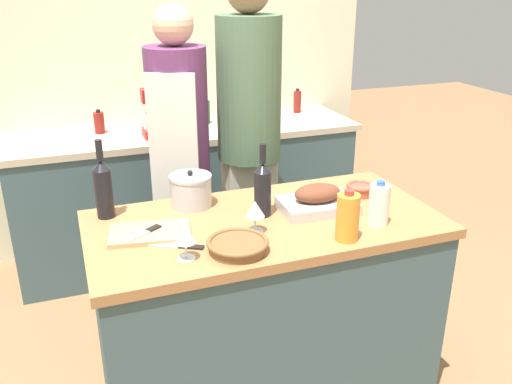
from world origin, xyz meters
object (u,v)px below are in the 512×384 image
(roasting_pan, at_px, (317,200))
(stand_mixer, at_px, (158,117))
(wicker_basket, at_px, (238,245))
(knife_chef, at_px, (174,246))
(wine_glass_left, at_px, (255,210))
(person_cook_guest, at_px, (249,132))
(wine_bottle_dark, at_px, (103,187))
(condiment_bottle_short, at_px, (99,123))
(wine_glass_right, at_px, (185,235))
(cutting_board, at_px, (150,233))
(milk_jug, at_px, (379,204))
(knife_paring, at_px, (145,232))
(juice_jug, at_px, (348,217))
(stock_pot, at_px, (191,190))
(condiment_bottle_extra, at_px, (297,102))
(condiment_bottle_tall, at_px, (206,112))
(person_cook_aproned, at_px, (180,155))
(mixing_bowl, at_px, (360,189))
(wine_bottle_green, at_px, (263,188))

(roasting_pan, relative_size, stand_mixer, 1.10)
(wicker_basket, bearing_deg, knife_chef, 150.82)
(wine_glass_left, bearing_deg, person_cook_guest, 72.03)
(wine_bottle_dark, distance_m, condiment_bottle_short, 1.24)
(wine_glass_right, relative_size, stand_mixer, 0.44)
(cutting_board, xyz_separation_m, milk_jug, (0.86, -0.21, 0.07))
(knife_paring, bearing_deg, milk_jug, -12.60)
(milk_jug, relative_size, wine_glass_left, 1.44)
(roasting_pan, bearing_deg, knife_chef, -169.57)
(wicker_basket, relative_size, wine_bottle_dark, 0.68)
(juice_jug, xyz_separation_m, person_cook_guest, (-0.02, 1.02, 0.06))
(condiment_bottle_short, xyz_separation_m, person_cook_guest, (0.71, -0.73, 0.07))
(stock_pot, bearing_deg, condiment_bottle_extra, 50.60)
(wicker_basket, relative_size, wine_glass_left, 1.76)
(juice_jug, height_order, stand_mixer, stand_mixer)
(wine_glass_right, height_order, condiment_bottle_tall, condiment_bottle_tall)
(wicker_basket, relative_size, condiment_bottle_tall, 1.32)
(condiment_bottle_short, bearing_deg, stand_mixer, -30.62)
(stand_mixer, distance_m, condiment_bottle_short, 0.38)
(juice_jug, relative_size, milk_jug, 1.08)
(roasting_pan, height_order, person_cook_aproned, person_cook_aproned)
(condiment_bottle_extra, bearing_deg, wine_bottle_dark, -137.61)
(roasting_pan, distance_m, wicker_basket, 0.49)
(stock_pot, relative_size, juice_jug, 0.91)
(condiment_bottle_tall, bearing_deg, condiment_bottle_short, 179.92)
(knife_chef, bearing_deg, person_cook_guest, 55.33)
(cutting_board, relative_size, knife_chef, 1.48)
(milk_jug, bearing_deg, roasting_pan, 128.51)
(wine_glass_right, bearing_deg, mixing_bowl, 19.68)
(wine_bottle_dark, height_order, condiment_bottle_short, wine_bottle_dark)
(condiment_bottle_tall, bearing_deg, mixing_bowl, -76.57)
(wine_glass_right, distance_m, knife_chef, 0.14)
(condiment_bottle_extra, xyz_separation_m, person_cook_aproned, (-1.02, -0.82, -0.03))
(roasting_pan, relative_size, milk_jug, 1.74)
(milk_jug, distance_m, knife_chef, 0.80)
(person_cook_aproned, bearing_deg, stand_mixer, 113.87)
(wine_bottle_dark, height_order, knife_chef, wine_bottle_dark)
(mixing_bowl, relative_size, juice_jug, 0.64)
(milk_jug, xyz_separation_m, knife_paring, (-0.88, 0.20, -0.06))
(wine_glass_right, bearing_deg, condiment_bottle_extra, 55.57)
(stock_pot, height_order, person_cook_guest, person_cook_guest)
(milk_jug, height_order, wine_glass_right, milk_jug)
(wine_glass_left, xyz_separation_m, condiment_bottle_extra, (0.91, 1.65, 0.00))
(wine_bottle_green, bearing_deg, condiment_bottle_tall, 83.74)
(juice_jug, distance_m, person_cook_aproned, 1.08)
(knife_paring, bearing_deg, mixing_bowl, 5.63)
(juice_jug, relative_size, wine_glass_left, 1.56)
(roasting_pan, bearing_deg, wine_glass_right, -160.02)
(wine_bottle_green, relative_size, condiment_bottle_short, 2.07)
(wicker_basket, relative_size, cutting_board, 0.67)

